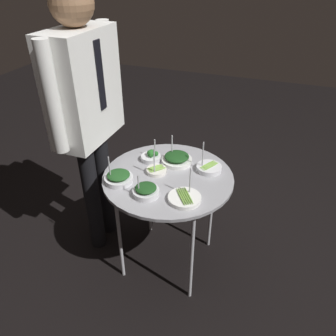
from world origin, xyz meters
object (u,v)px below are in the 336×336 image
Objects in this scene: bowl_asparagus_center at (156,170)px; bowl_spinach_mid_right at (178,159)px; bowl_spinach_front_center at (146,191)px; bowl_spinach_front_left at (119,178)px; bowl_broccoli_far_rim at (151,156)px; bowl_asparagus_back_left at (209,168)px; waiter_figure at (86,101)px; serving_cart at (168,182)px; bowl_asparagus_front_right at (185,198)px.

bowl_spinach_mid_right is (0.14, -0.08, 0.01)m from bowl_asparagus_center.
bowl_spinach_front_center is at bearing -172.41° from bowl_asparagus_center.
bowl_asparagus_center is 0.22m from bowl_spinach_front_left.
bowl_broccoli_far_rim is (-0.03, 0.15, -0.00)m from bowl_spinach_mid_right.
bowl_asparagus_back_left is at bearing -94.45° from bowl_spinach_mid_right.
bowl_asparagus_center is 1.25× the size of bowl_spinach_front_center.
bowl_spinach_front_left reaches higher than bowl_spinach_front_center.
bowl_spinach_front_left is 0.46m from waiter_figure.
serving_cart is 4.34× the size of bowl_asparagus_front_right.
bowl_asparagus_center is at bearing 114.67° from bowl_asparagus_back_left.
bowl_spinach_front_center reaches higher than serving_cart.
bowl_asparagus_center is 1.06× the size of bowl_spinach_front_left.
serving_cart is 0.24m from bowl_asparagus_front_right.
bowl_asparagus_front_right is at bearing -82.21° from bowl_spinach_front_center.
waiter_figure is (-0.10, 0.50, 0.32)m from bowl_spinach_mid_right.
waiter_figure reaches higher than bowl_spinach_front_left.
bowl_asparagus_center is 0.54m from waiter_figure.
bowl_spinach_front_center is (-0.33, 0.24, 0.01)m from bowl_asparagus_back_left.
bowl_broccoli_far_rim is at bearing -78.03° from waiter_figure.
bowl_spinach_front_left is (0.03, 0.38, 0.01)m from bowl_asparagus_front_right.
bowl_spinach_front_center is at bearing -106.73° from bowl_spinach_front_left.
bowl_asparagus_center reaches higher than bowl_asparagus_front_right.
bowl_spinach_mid_right reaches higher than bowl_broccoli_far_rim.
bowl_spinach_front_left reaches higher than serving_cart.
bowl_asparagus_back_left is 1.03× the size of bowl_asparagus_center.
bowl_asparagus_back_left is at bearing -36.11° from bowl_spinach_front_center.
bowl_broccoli_far_rim is at bearing 100.37° from bowl_spinach_mid_right.
bowl_spinach_front_center is at bearing -161.56° from bowl_broccoli_far_rim.
bowl_asparagus_center is (0.01, 0.07, 0.06)m from serving_cart.
bowl_asparagus_front_right is (-0.17, -0.15, 0.06)m from serving_cart.
bowl_spinach_front_left is (-0.14, 0.23, 0.07)m from serving_cart.
bowl_spinach_front_left is 0.10× the size of waiter_figure.
serving_cart is 0.16m from bowl_spinach_mid_right.
bowl_asparagus_front_right is 0.76m from waiter_figure.
bowl_asparagus_front_right is 0.29m from bowl_asparagus_center.
bowl_spinach_mid_right is at bearing -8.08° from bowl_spinach_front_center.
bowl_spinach_front_left reaches higher than bowl_spinach_mid_right.
bowl_asparagus_back_left reaches higher than bowl_asparagus_center.
bowl_asparagus_back_left reaches higher than bowl_spinach_front_left.
bowl_broccoli_far_rim is at bearing 92.21° from bowl_asparagus_back_left.
waiter_figure is (0.04, 0.43, 0.34)m from bowl_asparagus_center.
bowl_spinach_front_left is at bearing 141.42° from bowl_spinach_mid_right.
bowl_asparagus_back_left reaches higher than serving_cart.
bowl_asparagus_front_right is at bearing -108.38° from waiter_figure.
bowl_asparagus_front_right is at bearing -94.24° from bowl_spinach_front_left.
bowl_spinach_front_left is (-0.27, 0.42, 0.01)m from bowl_asparagus_back_left.
bowl_spinach_mid_right is 0.37m from bowl_spinach_front_left.
bowl_asparagus_back_left is 1.09× the size of bowl_spinach_front_left.
bowl_spinach_front_left is at bearing 123.03° from bowl_asparagus_back_left.
bowl_asparagus_front_right reaches higher than serving_cart.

